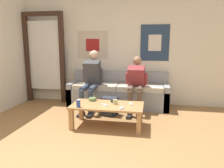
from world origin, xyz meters
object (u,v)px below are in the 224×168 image
(person_seated_teen, at_px, (136,82))
(backpack, at_px, (109,107))
(coffee_table, at_px, (107,108))
(pillar_candle, at_px, (115,102))
(game_controller_near_right, at_px, (131,104))
(game_controller_near_left, at_px, (104,105))
(couch, at_px, (118,94))
(ceramic_bowl, at_px, (92,99))
(person_seated_adult, at_px, (91,78))
(drink_can_blue, at_px, (78,103))
(game_controller_far_center, at_px, (122,108))
(cell_phone, at_px, (112,101))

(person_seated_teen, relative_size, backpack, 3.15)
(coffee_table, distance_m, person_seated_teen, 1.07)
(person_seated_teen, xyz_separation_m, pillar_candle, (-0.29, -0.88, -0.20))
(game_controller_near_right, bearing_deg, game_controller_near_left, -160.82)
(couch, xyz_separation_m, game_controller_near_left, (-0.03, -1.34, 0.12))
(person_seated_teen, xyz_separation_m, ceramic_bowl, (-0.74, -0.74, -0.21))
(coffee_table, height_order, person_seated_adult, person_seated_adult)
(ceramic_bowl, bearing_deg, game_controller_near_right, -10.09)
(game_controller_near_left, bearing_deg, drink_can_blue, -159.53)
(drink_can_blue, bearing_deg, backpack, 66.60)
(person_seated_teen, relative_size, ceramic_bowl, 7.93)
(backpack, relative_size, drink_can_blue, 2.94)
(person_seated_adult, distance_m, drink_can_blue, 1.19)
(backpack, relative_size, game_controller_near_right, 2.47)
(couch, distance_m, ceramic_bowl, 1.12)
(couch, bearing_deg, game_controller_far_center, -79.33)
(game_controller_near_left, bearing_deg, couch, 88.52)
(coffee_table, bearing_deg, pillar_candle, 23.02)
(backpack, distance_m, cell_phone, 0.47)
(backpack, distance_m, ceramic_bowl, 0.53)
(person_seated_teen, height_order, ceramic_bowl, person_seated_teen)
(coffee_table, bearing_deg, drink_can_blue, -152.10)
(coffee_table, xyz_separation_m, person_seated_adult, (-0.54, 0.92, 0.36))
(couch, height_order, coffee_table, couch)
(person_seated_teen, height_order, game_controller_near_left, person_seated_teen)
(person_seated_teen, xyz_separation_m, game_controller_near_left, (-0.46, -1.02, -0.23))
(pillar_candle, distance_m, game_controller_near_right, 0.27)
(drink_can_blue, xyz_separation_m, game_controller_near_right, (0.84, 0.30, -0.05))
(ceramic_bowl, bearing_deg, game_controller_near_left, -44.31)
(game_controller_near_right, bearing_deg, backpack, 132.18)
(coffee_table, height_order, game_controller_far_center, game_controller_far_center)
(pillar_candle, xyz_separation_m, game_controller_near_right, (0.27, 0.01, -0.03))
(person_seated_teen, bearing_deg, game_controller_near_right, -91.42)
(game_controller_near_right, bearing_deg, ceramic_bowl, 169.91)
(coffee_table, height_order, person_seated_teen, person_seated_teen)
(person_seated_adult, xyz_separation_m, pillar_candle, (0.66, -0.87, -0.26))
(ceramic_bowl, bearing_deg, couch, 73.22)
(game_controller_near_right, height_order, game_controller_far_center, same)
(ceramic_bowl, xyz_separation_m, game_controller_far_center, (0.60, -0.40, -0.02))
(drink_can_blue, bearing_deg, game_controller_far_center, 2.18)
(drink_can_blue, distance_m, cell_phone, 0.66)
(couch, xyz_separation_m, game_controller_far_center, (0.28, -1.46, 0.12))
(drink_can_blue, distance_m, game_controller_far_center, 0.72)
(couch, bearing_deg, person_seated_teen, -37.64)
(backpack, bearing_deg, coffee_table, -82.39)
(game_controller_near_right, bearing_deg, cell_phone, 158.82)
(person_seated_adult, xyz_separation_m, person_seated_teen, (0.96, 0.01, -0.06))
(pillar_candle, bearing_deg, person_seated_adult, 127.34)
(couch, relative_size, game_controller_far_center, 15.11)
(person_seated_adult, distance_m, game_controller_far_center, 1.42)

